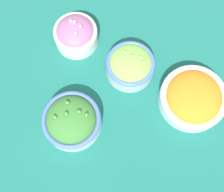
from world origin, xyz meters
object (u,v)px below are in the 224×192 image
Objects in this scene: bowl_carrots at (193,98)px; bowl_lettuce at (130,65)px; bowl_red_onion at (76,34)px; bowl_broccoli at (72,120)px.

bowl_carrots is 0.18m from bowl_lettuce.
bowl_red_onion is 0.92× the size of bowl_lettuce.
bowl_carrots is at bearing 162.82° from bowl_lettuce.
bowl_broccoli is 0.20m from bowl_lettuce.
bowl_lettuce reaches higher than bowl_carrots.
bowl_red_onion is at bearing -20.57° from bowl_lettuce.
bowl_carrots is at bearing 161.17° from bowl_red_onion.
bowl_broccoli reaches higher than bowl_lettuce.
bowl_red_onion reaches higher than bowl_carrots.
bowl_broccoli reaches higher than bowl_carrots.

